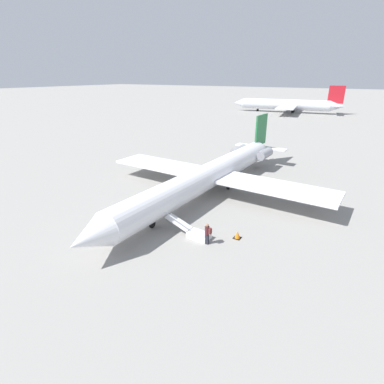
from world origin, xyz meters
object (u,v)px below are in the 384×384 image
(airplane_taxiing_distant, at_px, (287,104))
(passenger, at_px, (207,233))
(airplane_main, at_px, (212,174))
(boarding_stairs, at_px, (195,233))

(airplane_taxiing_distant, bearing_deg, passenger, 93.13)
(airplane_main, bearing_deg, airplane_taxiing_distant, -168.70)
(airplane_taxiing_distant, relative_size, boarding_stairs, 9.17)
(airplane_taxiing_distant, distance_m, passenger, 92.81)
(airplane_taxiing_distant, bearing_deg, boarding_stairs, 92.32)
(airplane_main, height_order, passenger, airplane_main)
(airplane_main, xyz_separation_m, airplane_taxiing_distant, (-80.96, -13.19, 0.59))
(airplane_taxiing_distant, distance_m, boarding_stairs, 92.14)
(airplane_main, height_order, boarding_stairs, airplane_main)
(boarding_stairs, xyz_separation_m, passenger, (0.43, 1.42, 0.62))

